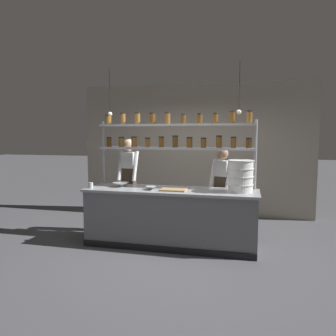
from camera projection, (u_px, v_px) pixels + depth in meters
ground_plane at (171, 245)px, 5.32m from camera, size 40.00×40.00×0.00m
back_wall at (194, 150)px, 7.33m from camera, size 5.17×0.12×2.90m
prep_counter at (171, 217)px, 5.28m from camera, size 2.77×0.76×0.92m
spice_shelf_unit at (175, 138)px, 5.47m from camera, size 2.65×0.28×2.17m
chef_left at (129, 178)px, 5.99m from camera, size 0.36×0.30×1.71m
chef_center at (222, 187)px, 5.62m from camera, size 0.41×0.34×1.57m
container_stack at (241, 176)px, 4.98m from camera, size 0.39×0.39×0.49m
cutting_board at (173, 190)px, 5.11m from camera, size 0.40×0.26×0.02m
prep_bowl_near_left at (121, 185)px, 5.49m from camera, size 0.27×0.27×0.07m
prep_bowl_center_front at (151, 188)px, 5.21m from camera, size 0.18×0.18×0.05m
serving_cup_front at (91, 185)px, 5.35m from camera, size 0.07×0.07×0.09m
pendant_light_row at (171, 110)px, 5.10m from camera, size 2.14×0.07×0.76m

